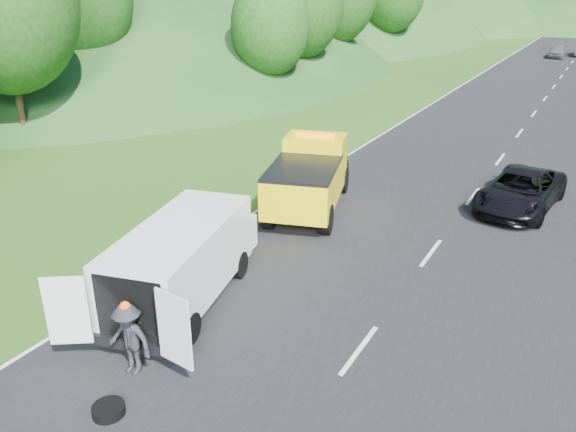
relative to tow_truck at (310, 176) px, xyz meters
The scene contains 12 objects.
ground 6.18m from the tow_truck, 67.51° to the right, with size 320.00×320.00×0.00m, color #38661E.
road_surface 34.86m from the tow_truck, 81.23° to the left, with size 14.00×200.00×0.02m, color black.
tree_line_left 56.94m from the tow_truck, 107.05° to the left, with size 14.00×140.00×14.00m, color #2E601C, non-canonical shape.
tow_truck is the anchor object (origin of this frame).
white_van 7.78m from the tow_truck, 88.36° to the right, with size 4.24×6.98×2.32m.
woman 4.93m from the tow_truck, 100.77° to the right, with size 0.64×0.47×1.76m, color white.
child 6.00m from the tow_truck, 84.64° to the right, with size 0.49×0.38×1.02m, color tan.
worker 11.00m from the tow_truck, 83.97° to the right, with size 1.13×0.65×1.74m, color black.
suitcase 5.61m from the tow_truck, 107.11° to the right, with size 0.32×0.18×0.52m, color #616048.
spare_tire 12.30m from the tow_truck, 82.09° to the right, with size 0.68×0.68×0.20m, color black.
passing_suv 8.27m from the tow_truck, 28.98° to the left, with size 2.45×5.32×1.48m, color black.
dist_car_a 55.68m from the tow_truck, 86.48° to the left, with size 1.73×4.30×1.46m, color #4A4B4F.
Camera 1 is at (7.03, -12.60, 8.22)m, focal length 35.00 mm.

